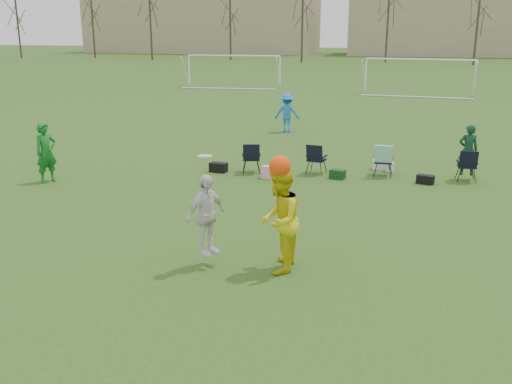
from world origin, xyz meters
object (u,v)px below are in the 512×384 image
(center_contest, at_px, (259,217))
(fielder_blue, at_px, (287,113))
(fielder_green_near, at_px, (46,153))
(goal_mid, at_px, (420,66))
(goal_left, at_px, (234,62))

(center_contest, bearing_deg, fielder_blue, 99.94)
(fielder_green_near, height_order, goal_mid, goal_mid)
(fielder_green_near, height_order, fielder_blue, fielder_green_near)
(goal_left, bearing_deg, fielder_blue, -71.38)
(center_contest, bearing_deg, fielder_green_near, 149.21)
(fielder_blue, distance_m, goal_mid, 17.85)
(fielder_green_near, distance_m, goal_left, 29.37)
(goal_left, bearing_deg, fielder_green_near, -88.91)
(goal_mid, bearing_deg, goal_left, 175.87)
(fielder_blue, xyz_separation_m, goal_left, (-8.25, 18.86, 1.08))
(fielder_green_near, relative_size, fielder_blue, 1.06)
(goal_left, xyz_separation_m, goal_mid, (14.00, -2.00, 0.00))
(fielder_blue, xyz_separation_m, goal_mid, (5.75, 16.86, 1.08))
(fielder_green_near, distance_m, center_contest, 9.03)
(fielder_blue, relative_size, goal_left, 0.23)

